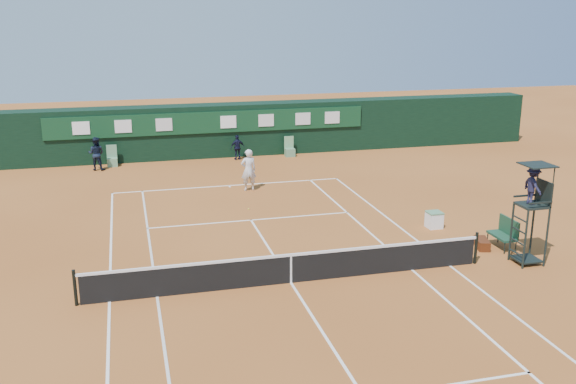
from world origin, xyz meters
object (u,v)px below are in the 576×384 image
at_px(umpire_chair, 533,193).
at_px(cooler, 434,220).
at_px(tennis_net, 291,268).
at_px(player_bench, 505,232).
at_px(player, 249,170).

xyz_separation_m(umpire_chair, cooler, (-1.31, 4.12, -2.13)).
xyz_separation_m(tennis_net, player_bench, (8.19, 1.09, 0.09)).
bearing_deg(tennis_net, player, 85.89).
distance_m(cooler, player, 9.32).
bearing_deg(tennis_net, cooler, 28.83).
height_order(umpire_chair, player, umpire_chair).
distance_m(umpire_chair, player, 13.48).
xyz_separation_m(tennis_net, player, (0.78, 10.84, 0.48)).
relative_size(player_bench, player, 0.61).
bearing_deg(umpire_chair, tennis_net, 177.19).
xyz_separation_m(umpire_chair, player_bench, (0.11, 1.49, -1.86)).
height_order(player_bench, player, player).
xyz_separation_m(tennis_net, umpire_chair, (8.08, -0.40, 1.95)).
distance_m(umpire_chair, player_bench, 2.38).
bearing_deg(player_bench, tennis_net, -172.43).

